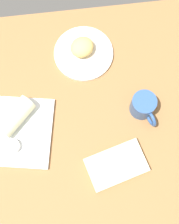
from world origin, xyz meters
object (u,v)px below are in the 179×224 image
scone_pastry (82,47)px  round_plate (84,54)px  square_plate (16,132)px  coffee_mug (143,105)px  sauce_cup (13,146)px  breakfast_wrap (16,116)px  book_stack (116,165)px

scone_pastry → round_plate: bearing=110.6°
round_plate → scone_pastry: 3.67cm
square_plate → coffee_mug: size_ratio=1.95×
sauce_cup → coffee_mug: size_ratio=0.40×
square_plate → sauce_cup: 6.14cm
sauce_cup → breakfast_wrap: breakfast_wrap is taller
breakfast_wrap → coffee_mug: 45.95cm
round_plate → book_stack: size_ratio=1.00×
round_plate → breakfast_wrap: breakfast_wrap is taller
square_plate → breakfast_wrap: (-0.94, -4.56, 4.06)cm
sauce_cup → book_stack: sauce_cup is taller
square_plate → sauce_cup: size_ratio=4.91×
breakfast_wrap → round_plate: bearing=-94.3°
book_stack → coffee_mug: (-12.38, -19.87, 3.31)cm
square_plate → sauce_cup: bearing=78.3°
scone_pastry → coffee_mug: 32.07cm
scone_pastry → square_plate: size_ratio=0.35×
round_plate → square_plate: 39.61cm
breakfast_wrap → sauce_cup: bearing=123.0°
breakfast_wrap → square_plate: bearing=123.0°
square_plate → round_plate: bearing=-134.9°
round_plate → scone_pastry: scone_pastry is taller
scone_pastry → square_plate: bearing=46.5°
square_plate → book_stack: bearing=154.5°
round_plate → sauce_cup: 44.64cm
round_plate → breakfast_wrap: size_ratio=1.57×
square_plate → coffee_mug: coffee_mug is taller
sauce_cup → square_plate: bearing=-101.7°
round_plate → square_plate: bearing=45.1°
scone_pastry → sauce_cup: scone_pastry is taller
book_stack → square_plate: bearing=-25.5°
scone_pastry → square_plate: scone_pastry is taller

